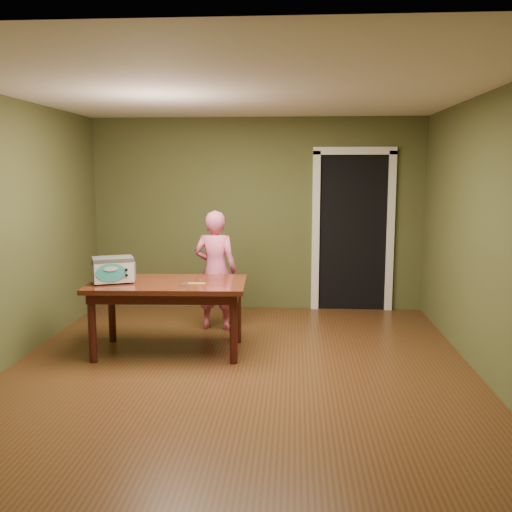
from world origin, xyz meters
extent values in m
plane|color=#4F3316|center=(0.00, 0.00, 0.00)|extent=(5.00, 5.00, 0.00)
cube|color=#48502A|center=(0.00, 2.50, 1.30)|extent=(4.50, 0.02, 2.60)
cube|color=#48502A|center=(0.00, -2.50, 1.30)|extent=(4.50, 0.02, 2.60)
cube|color=#48502A|center=(-2.25, 0.00, 1.30)|extent=(0.02, 5.00, 2.60)
cube|color=#48502A|center=(2.25, 0.00, 1.30)|extent=(0.02, 5.00, 2.60)
cube|color=white|center=(0.00, 0.00, 2.60)|extent=(4.50, 5.00, 0.02)
cube|color=black|center=(1.30, 2.80, 1.05)|extent=(0.90, 0.60, 2.10)
cube|color=black|center=(1.30, 2.48, 1.05)|extent=(0.90, 0.02, 2.10)
cube|color=white|center=(0.80, 2.47, 1.05)|extent=(0.10, 0.06, 2.20)
cube|color=white|center=(1.80, 2.47, 1.05)|extent=(0.10, 0.06, 2.20)
cube|color=white|center=(1.30, 2.47, 2.15)|extent=(1.10, 0.06, 0.10)
cube|color=#3D170D|center=(-0.79, 0.46, 0.72)|extent=(1.64, 0.97, 0.05)
cube|color=#36120D|center=(-0.79, 0.46, 0.65)|extent=(1.51, 0.84, 0.10)
cylinder|color=#36120D|center=(-1.47, 0.08, 0.35)|extent=(0.08, 0.08, 0.70)
cylinder|color=#36120D|center=(-1.50, 0.78, 0.35)|extent=(0.08, 0.08, 0.70)
cylinder|color=#36120D|center=(-0.08, 0.14, 0.35)|extent=(0.08, 0.08, 0.70)
cylinder|color=#36120D|center=(-0.10, 0.84, 0.35)|extent=(0.08, 0.08, 0.70)
cylinder|color=#4C4F54|center=(-1.45, 0.23, 0.76)|extent=(0.03, 0.03, 0.02)
cylinder|color=#4C4F54|center=(-1.53, 0.43, 0.76)|extent=(0.03, 0.03, 0.02)
cylinder|color=#4C4F54|center=(-1.15, 0.36, 0.76)|extent=(0.03, 0.03, 0.02)
cylinder|color=#4C4F54|center=(-1.23, 0.55, 0.76)|extent=(0.03, 0.03, 0.02)
cube|color=silver|center=(-1.34, 0.39, 0.88)|extent=(0.47, 0.41, 0.22)
cube|color=#4C4F54|center=(-1.34, 0.39, 1.00)|extent=(0.48, 0.42, 0.03)
cube|color=#4C4F54|center=(-1.53, 0.31, 0.88)|extent=(0.11, 0.24, 0.17)
cube|color=#4C4F54|center=(-1.15, 0.47, 0.88)|extent=(0.11, 0.24, 0.17)
ellipsoid|color=teal|center=(-1.32, 0.25, 0.88)|extent=(0.28, 0.12, 0.19)
cylinder|color=black|center=(-1.18, 0.30, 0.90)|extent=(0.03, 0.02, 0.03)
cylinder|color=black|center=(-1.18, 0.30, 0.85)|extent=(0.03, 0.02, 0.02)
cylinder|color=silver|center=(-0.58, 0.28, 0.76)|extent=(0.10, 0.10, 0.02)
cylinder|color=#482318|center=(-0.58, 0.28, 0.77)|extent=(0.09, 0.09, 0.01)
cube|color=#F2D469|center=(-0.48, 0.39, 0.75)|extent=(0.18, 0.03, 0.01)
imported|color=#E05C88|center=(-0.42, 1.38, 0.71)|extent=(0.57, 0.41, 1.43)
camera|label=1|loc=(0.51, -5.26, 1.90)|focal=40.00mm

